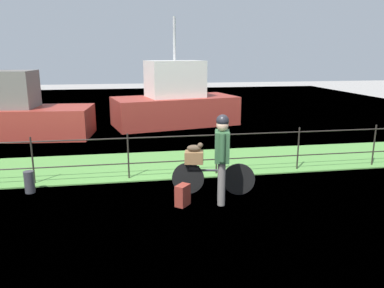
{
  "coord_description": "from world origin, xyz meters",
  "views": [
    {
      "loc": [
        -0.95,
        -5.94,
        2.73
      ],
      "look_at": [
        0.32,
        1.48,
        0.9
      ],
      "focal_mm": 34.76,
      "sensor_mm": 36.0,
      "label": 1
    }
  ],
  "objects_px": {
    "wooden_crate": "(194,157)",
    "mooring_bollard": "(29,182)",
    "terrier_dog": "(195,148)",
    "cyclist_person": "(222,151)",
    "bicycle_main": "(212,178)",
    "moored_boat_near": "(175,102)",
    "backpack_on_paving": "(183,195)"
  },
  "relations": [
    {
      "from": "wooden_crate",
      "to": "mooring_bollard",
      "type": "bearing_deg",
      "value": 169.31
    },
    {
      "from": "terrier_dog",
      "to": "cyclist_person",
      "type": "distance_m",
      "value": 0.68
    },
    {
      "from": "bicycle_main",
      "to": "cyclist_person",
      "type": "bearing_deg",
      "value": -82.53
    },
    {
      "from": "wooden_crate",
      "to": "moored_boat_near",
      "type": "xyz_separation_m",
      "value": [
        0.57,
        7.48,
        0.14
      ]
    },
    {
      "from": "bicycle_main",
      "to": "terrier_dog",
      "type": "relative_size",
      "value": 4.97
    },
    {
      "from": "wooden_crate",
      "to": "moored_boat_near",
      "type": "relative_size",
      "value": 0.07
    },
    {
      "from": "bicycle_main",
      "to": "mooring_bollard",
      "type": "distance_m",
      "value": 3.68
    },
    {
      "from": "cyclist_person",
      "to": "mooring_bollard",
      "type": "relative_size",
      "value": 3.74
    },
    {
      "from": "bicycle_main",
      "to": "moored_boat_near",
      "type": "xyz_separation_m",
      "value": [
        0.22,
        7.56,
        0.56
      ]
    },
    {
      "from": "wooden_crate",
      "to": "terrier_dog",
      "type": "distance_m",
      "value": 0.2
    },
    {
      "from": "terrier_dog",
      "to": "bicycle_main",
      "type": "bearing_deg",
      "value": -13.12
    },
    {
      "from": "wooden_crate",
      "to": "backpack_on_paving",
      "type": "xyz_separation_m",
      "value": [
        -0.31,
        -0.56,
        -0.56
      ]
    },
    {
      "from": "wooden_crate",
      "to": "cyclist_person",
      "type": "distance_m",
      "value": 0.74
    },
    {
      "from": "cyclist_person",
      "to": "backpack_on_paving",
      "type": "height_order",
      "value": "cyclist_person"
    },
    {
      "from": "cyclist_person",
      "to": "mooring_bollard",
      "type": "xyz_separation_m",
      "value": [
        -3.67,
        1.17,
        -0.78
      ]
    },
    {
      "from": "cyclist_person",
      "to": "backpack_on_paving",
      "type": "bearing_deg",
      "value": 179.96
    },
    {
      "from": "mooring_bollard",
      "to": "backpack_on_paving",
      "type": "bearing_deg",
      "value": -21.74
    },
    {
      "from": "terrier_dog",
      "to": "moored_boat_near",
      "type": "distance_m",
      "value": 7.51
    },
    {
      "from": "mooring_bollard",
      "to": "terrier_dog",
      "type": "bearing_deg",
      "value": -10.71
    },
    {
      "from": "cyclist_person",
      "to": "moored_boat_near",
      "type": "distance_m",
      "value": 8.04
    },
    {
      "from": "bicycle_main",
      "to": "wooden_crate",
      "type": "xyz_separation_m",
      "value": [
        -0.35,
        0.08,
        0.42
      ]
    },
    {
      "from": "bicycle_main",
      "to": "cyclist_person",
      "type": "relative_size",
      "value": 0.96
    },
    {
      "from": "mooring_bollard",
      "to": "cyclist_person",
      "type": "bearing_deg",
      "value": -17.73
    },
    {
      "from": "backpack_on_paving",
      "to": "mooring_bollard",
      "type": "relative_size",
      "value": 0.89
    },
    {
      "from": "backpack_on_paving",
      "to": "moored_boat_near",
      "type": "xyz_separation_m",
      "value": [
        0.89,
        8.04,
        0.7
      ]
    },
    {
      "from": "bicycle_main",
      "to": "mooring_bollard",
      "type": "relative_size",
      "value": 3.58
    },
    {
      "from": "mooring_bollard",
      "to": "moored_boat_near",
      "type": "xyz_separation_m",
      "value": [
        3.83,
        6.87,
        0.67
      ]
    },
    {
      "from": "wooden_crate",
      "to": "cyclist_person",
      "type": "relative_size",
      "value": 0.21
    },
    {
      "from": "cyclist_person",
      "to": "mooring_bollard",
      "type": "distance_m",
      "value": 3.93
    },
    {
      "from": "cyclist_person",
      "to": "wooden_crate",
      "type": "bearing_deg",
      "value": 126.68
    },
    {
      "from": "backpack_on_paving",
      "to": "terrier_dog",
      "type": "bearing_deg",
      "value": 8.81
    },
    {
      "from": "wooden_crate",
      "to": "moored_boat_near",
      "type": "bearing_deg",
      "value": 85.61
    }
  ]
}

